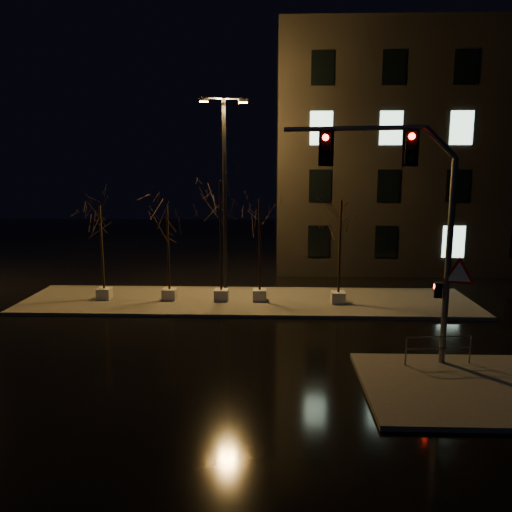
{
  "coord_description": "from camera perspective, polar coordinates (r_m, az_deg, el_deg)",
  "views": [
    {
      "loc": [
        1.26,
        -17.76,
        6.63
      ],
      "look_at": [
        0.52,
        3.47,
        2.8
      ],
      "focal_mm": 35.0,
      "sensor_mm": 36.0,
      "label": 1
    }
  ],
  "objects": [
    {
      "name": "sidewalk_corner",
      "position": [
        16.89,
        24.22,
        -13.56
      ],
      "size": [
        7.0,
        5.0,
        0.15
      ],
      "primitive_type": "cube",
      "color": "#4F4C46",
      "rests_on": "ground"
    },
    {
      "name": "tree_0",
      "position": [
        25.25,
        -17.33,
        3.29
      ],
      "size": [
        1.8,
        1.8,
        4.79
      ],
      "color": "#B0AFA5",
      "rests_on": "median"
    },
    {
      "name": "tree_1",
      "position": [
        24.36,
        -10.09,
        3.29
      ],
      "size": [
        1.8,
        1.8,
        4.75
      ],
      "color": "#B0AFA5",
      "rests_on": "median"
    },
    {
      "name": "tree_4",
      "position": [
        23.66,
        9.63,
        3.66
      ],
      "size": [
        1.8,
        1.8,
        5.06
      ],
      "color": "#B0AFA5",
      "rests_on": "median"
    },
    {
      "name": "tree_2",
      "position": [
        23.81,
        -4.11,
        5.54
      ],
      "size": [
        1.8,
        1.8,
        6.0
      ],
      "color": "#B0AFA5",
      "rests_on": "median"
    },
    {
      "name": "median",
      "position": [
        24.68,
        -1.0,
        -5.19
      ],
      "size": [
        22.0,
        5.0,
        0.15
      ],
      "primitive_type": "cube",
      "color": "#4F4C46",
      "rests_on": "ground"
    },
    {
      "name": "ground",
      "position": [
        19.0,
        -1.96,
        -10.21
      ],
      "size": [
        90.0,
        90.0,
        0.0
      ],
      "primitive_type": "plane",
      "color": "black",
      "rests_on": "ground"
    },
    {
      "name": "streetlight_main",
      "position": [
        25.69,
        -3.62,
        8.41
      ],
      "size": [
        2.45,
        0.81,
        9.84
      ],
      "rotation": [
        0.0,
        0.0,
        0.22
      ],
      "color": "black",
      "rests_on": "median"
    },
    {
      "name": "building",
      "position": [
        37.97,
        22.01,
        10.8
      ],
      "size": [
        25.0,
        12.0,
        15.0
      ],
      "primitive_type": "cube",
      "color": "black",
      "rests_on": "ground"
    },
    {
      "name": "tree_3",
      "position": [
        23.79,
        0.44,
        3.79
      ],
      "size": [
        1.8,
        1.8,
        5.03
      ],
      "color": "#B0AFA5",
      "rests_on": "median"
    },
    {
      "name": "traffic_signal_mast",
      "position": [
        16.96,
        17.25,
        5.1
      ],
      "size": [
        6.24,
        1.42,
        7.76
      ],
      "rotation": [
        0.0,
        0.0,
        -0.2
      ],
      "color": "slate",
      "rests_on": "sidewalk_corner"
    },
    {
      "name": "guard_rail_a",
      "position": [
        17.78,
        20.13,
        -9.62
      ],
      "size": [
        2.24,
        0.3,
        0.97
      ],
      "rotation": [
        0.0,
        0.0,
        0.11
      ],
      "color": "slate",
      "rests_on": "sidewalk_corner"
    }
  ]
}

